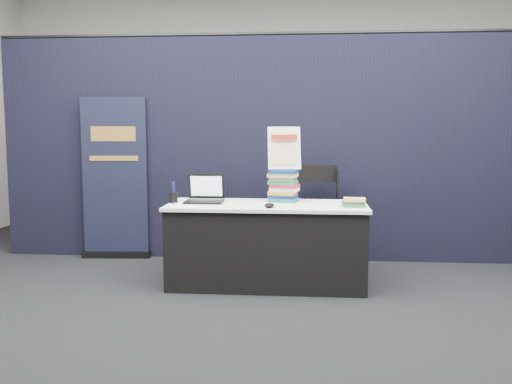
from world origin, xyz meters
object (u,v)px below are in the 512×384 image
at_px(book_stack_tall, 284,186).
at_px(pullup_banner, 115,187).
at_px(book_stack_short, 353,202).
at_px(stacking_chair, 315,213).
at_px(laptop, 205,196).
at_px(display_table, 267,244).
at_px(info_sign, 284,149).

bearing_deg(book_stack_tall, pullup_banner, 157.43).
relative_size(book_stack_short, stacking_chair, 0.18).
bearing_deg(laptop, book_stack_tall, 9.08).
bearing_deg(stacking_chair, display_table, -142.34).
bearing_deg(book_stack_tall, book_stack_short, -25.08).
bearing_deg(book_stack_short, info_sign, 152.65).
height_order(book_stack_tall, pullup_banner, pullup_banner).
xyz_separation_m(display_table, pullup_banner, (-1.74, 0.95, 0.41)).
xyz_separation_m(book_stack_tall, stacking_chair, (0.30, 0.40, -0.31)).
relative_size(pullup_banner, stacking_chair, 1.67).
bearing_deg(display_table, info_sign, 53.46).
bearing_deg(display_table, book_stack_short, -9.29).
bearing_deg(laptop, book_stack_short, -7.54).
height_order(book_stack_tall, info_sign, info_sign).
height_order(laptop, pullup_banner, pullup_banner).
bearing_deg(info_sign, laptop, -176.97).
bearing_deg(book_stack_short, stacking_chair, 115.02).
xyz_separation_m(laptop, info_sign, (0.72, 0.15, 0.43)).
height_order(laptop, stacking_chair, stacking_chair).
bearing_deg(display_table, stacking_chair, 51.74).
bearing_deg(book_stack_tall, laptop, -170.57).
height_order(display_table, pullup_banner, pullup_banner).
bearing_deg(pullup_banner, laptop, -42.08).
bearing_deg(pullup_banner, info_sign, -25.92).
distance_m(info_sign, stacking_chair, 0.81).
distance_m(info_sign, pullup_banner, 2.08).
bearing_deg(stacking_chair, laptop, -167.24).
distance_m(book_stack_tall, info_sign, 0.35).
bearing_deg(info_sign, pullup_banner, 149.49).
distance_m(display_table, pullup_banner, 2.02).
height_order(laptop, book_stack_tall, book_stack_tall).
distance_m(book_stack_tall, book_stack_short, 0.69).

